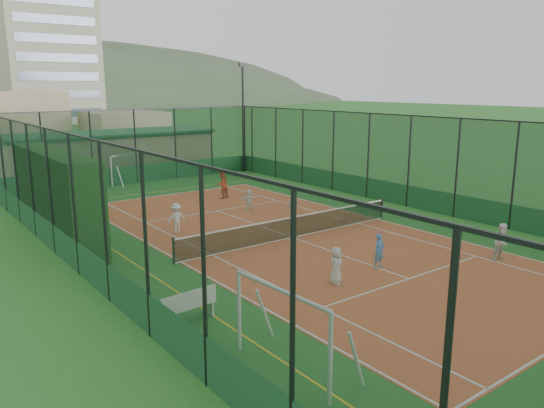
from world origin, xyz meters
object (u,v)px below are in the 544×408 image
at_px(child_near_right, 503,242).
at_px(coach, 222,184).
at_px(futsal_goal_far, 127,169).
at_px(child_near_left, 336,266).
at_px(white_bench, 186,305).
at_px(futsal_goal_near, 280,333).
at_px(clubhouse, 110,153).
at_px(child_far_right, 293,207).
at_px(child_near_mid, 379,251).
at_px(child_far_left, 176,218).
at_px(apartment_tower, 46,35).
at_px(child_far_back, 249,200).
at_px(floodlight_ne, 243,118).

distance_m(child_near_right, coach, 16.39).
relative_size(futsal_goal_far, child_near_left, 2.34).
xyz_separation_m(white_bench, futsal_goal_near, (0.41, -3.82, 0.54)).
bearing_deg(clubhouse, child_far_right, -84.62).
bearing_deg(child_near_left, child_near_mid, -32.37).
xyz_separation_m(child_near_mid, coach, (1.86, 13.94, 0.21)).
height_order(child_near_right, child_far_right, child_near_right).
bearing_deg(clubhouse, child_near_left, -94.96).
height_order(child_near_mid, child_far_left, child_far_left).
bearing_deg(apartment_tower, child_near_mid, -97.83).
bearing_deg(clubhouse, child_far_back, -84.85).
relative_size(apartment_tower, coach, 17.43).
relative_size(clubhouse, child_far_right, 10.99).
height_order(apartment_tower, child_far_back, apartment_tower).
bearing_deg(child_far_left, child_near_right, 131.05).
bearing_deg(futsal_goal_far, futsal_goal_near, -127.94).
relative_size(child_near_left, child_near_mid, 1.00).
distance_m(child_near_left, child_near_mid, 2.42).
bearing_deg(child_far_back, coach, -79.11).
height_order(apartment_tower, child_far_left, apartment_tower).
height_order(white_bench, child_far_right, child_far_right).
relative_size(white_bench, coach, 1.04).
bearing_deg(white_bench, child_near_right, -15.01).
relative_size(child_near_mid, child_far_back, 1.15).
height_order(futsal_goal_far, child_near_right, futsal_goal_far).
distance_m(child_near_left, child_far_back, 11.42).
bearing_deg(coach, child_near_left, 51.42).
distance_m(clubhouse, child_near_right, 29.57).
distance_m(futsal_goal_near, child_far_right, 14.26).
distance_m(floodlight_ne, white_bench, 27.19).
distance_m(floodlight_ne, child_near_mid, 23.46).
bearing_deg(child_near_mid, child_near_right, -27.89).
height_order(apartment_tower, futsal_goal_far, apartment_tower).
bearing_deg(child_near_right, child_far_back, 113.28).
distance_m(futsal_goal_near, futsal_goal_far, 26.90).
distance_m(child_near_mid, child_far_left, 9.57).
bearing_deg(white_bench, floodlight_ne, 48.67).
height_order(child_near_right, child_far_back, child_near_right).
distance_m(clubhouse, child_near_mid, 26.98).
height_order(futsal_goal_near, child_far_left, futsal_goal_near).
xyz_separation_m(floodlight_ne, white_bench, (-16.40, -21.38, -3.62)).
bearing_deg(child_near_mid, child_far_left, 111.96).
bearing_deg(futsal_goal_far, child_far_back, -103.58).
relative_size(futsal_goal_far, child_near_right, 2.09).
relative_size(white_bench, child_far_left, 1.30).
xyz_separation_m(child_far_back, coach, (0.43, 3.43, 0.30)).
height_order(apartment_tower, futsal_goal_near, apartment_tower).
bearing_deg(clubhouse, futsal_goal_far, -96.29).
height_order(futsal_goal_far, coach, futsal_goal_far).
relative_size(clubhouse, futsal_goal_near, 4.69).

